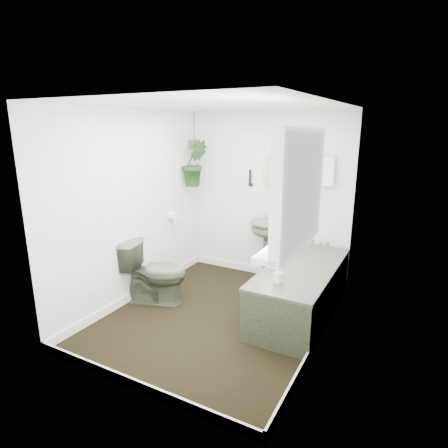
% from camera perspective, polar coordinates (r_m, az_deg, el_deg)
% --- Properties ---
extents(floor, '(2.30, 2.80, 0.02)m').
position_cam_1_polar(floor, '(4.39, -0.96, -13.96)').
color(floor, black).
rests_on(floor, ground).
extents(ceiling, '(2.30, 2.80, 0.02)m').
position_cam_1_polar(ceiling, '(3.85, -1.11, 17.91)').
color(ceiling, white).
rests_on(ceiling, ground).
extents(wall_back, '(2.30, 0.02, 2.30)m').
position_cam_1_polar(wall_back, '(5.21, 6.61, 4.20)').
color(wall_back, white).
rests_on(wall_back, ground).
extents(wall_front, '(2.30, 0.02, 2.30)m').
position_cam_1_polar(wall_front, '(2.87, -15.02, -5.11)').
color(wall_front, white).
rests_on(wall_front, ground).
extents(wall_left, '(0.02, 2.80, 2.30)m').
position_cam_1_polar(wall_left, '(4.63, -13.67, 2.53)').
color(wall_left, white).
rests_on(wall_left, ground).
extents(wall_right, '(0.02, 2.80, 2.30)m').
position_cam_1_polar(wall_right, '(3.56, 15.49, -1.26)').
color(wall_right, white).
rests_on(wall_right, ground).
extents(skirting, '(2.30, 2.80, 0.10)m').
position_cam_1_polar(skirting, '(4.36, -0.96, -13.27)').
color(skirting, white).
rests_on(skirting, floor).
extents(bathtub, '(0.72, 1.72, 0.58)m').
position_cam_1_polar(bathtub, '(4.39, 11.60, -9.87)').
color(bathtub, '#484D3A').
rests_on(bathtub, floor).
extents(bath_screen, '(0.04, 0.72, 1.40)m').
position_cam_1_polar(bath_screen, '(4.64, 10.12, 4.39)').
color(bath_screen, silver).
rests_on(bath_screen, bathtub).
extents(shower_box, '(0.20, 0.10, 0.35)m').
position_cam_1_polar(shower_box, '(4.85, 15.33, 7.76)').
color(shower_box, white).
rests_on(shower_box, wall_back).
extents(oval_mirror, '(0.46, 0.03, 0.62)m').
position_cam_1_polar(oval_mirror, '(5.06, 8.22, 7.85)').
color(oval_mirror, '#C2B385').
rests_on(oval_mirror, wall_back).
extents(wall_sconce, '(0.04, 0.04, 0.22)m').
position_cam_1_polar(wall_sconce, '(5.22, 3.99, 7.06)').
color(wall_sconce, black).
rests_on(wall_sconce, wall_back).
extents(toilet_roll_holder, '(0.11, 0.11, 0.11)m').
position_cam_1_polar(toilet_roll_holder, '(5.17, -7.86, 1.25)').
color(toilet_roll_holder, white).
rests_on(toilet_roll_holder, wall_left).
extents(window_recess, '(0.08, 1.00, 0.90)m').
position_cam_1_polar(window_recess, '(2.80, 11.49, 5.23)').
color(window_recess, white).
rests_on(window_recess, wall_right).
extents(window_sill, '(0.18, 1.00, 0.04)m').
position_cam_1_polar(window_sill, '(2.92, 9.76, -2.79)').
color(window_sill, white).
rests_on(window_sill, wall_right).
extents(window_blinds, '(0.01, 0.86, 0.76)m').
position_cam_1_polar(window_blinds, '(2.82, 10.61, 5.32)').
color(window_blinds, white).
rests_on(window_blinds, wall_right).
extents(toilet, '(0.85, 0.65, 0.77)m').
position_cam_1_polar(toilet, '(4.64, -10.41, -7.17)').
color(toilet, '#484D3A').
rests_on(toilet, floor).
extents(pedestal_sink, '(0.58, 0.51, 0.88)m').
position_cam_1_polar(pedestal_sink, '(5.08, 6.85, -4.35)').
color(pedestal_sink, '#484D3A').
rests_on(pedestal_sink, floor).
extents(sill_plant, '(0.25, 0.23, 0.23)m').
position_cam_1_polar(sill_plant, '(3.12, 11.16, 0.85)').
color(sill_plant, black).
rests_on(sill_plant, window_sill).
extents(hanging_plant, '(0.45, 0.45, 0.64)m').
position_cam_1_polar(hanging_plant, '(5.30, -4.49, 9.20)').
color(hanging_plant, black).
rests_on(hanging_plant, ceiling).
extents(soap_bottle, '(0.10, 0.10, 0.17)m').
position_cam_1_polar(soap_bottle, '(3.78, 8.33, -7.66)').
color(soap_bottle, '#302728').
rests_on(soap_bottle, bathtub).
extents(hanging_pot, '(0.16, 0.16, 0.12)m').
position_cam_1_polar(hanging_pot, '(5.28, -4.54, 12.01)').
color(hanging_pot, '#3C3629').
rests_on(hanging_pot, ceiling).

